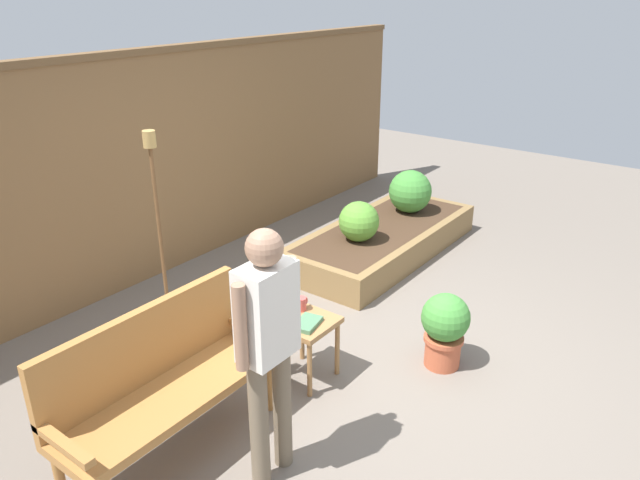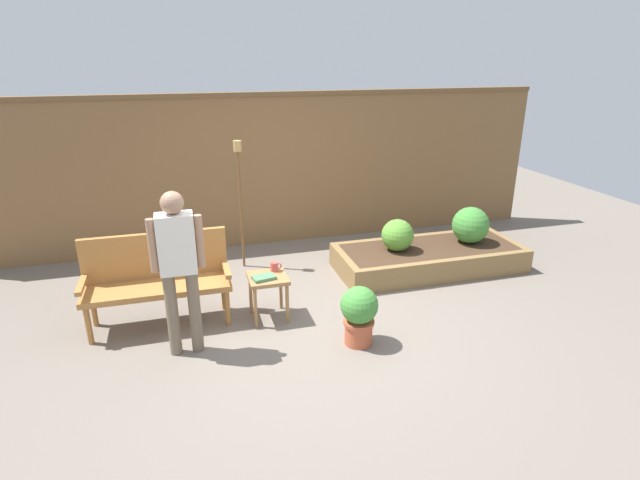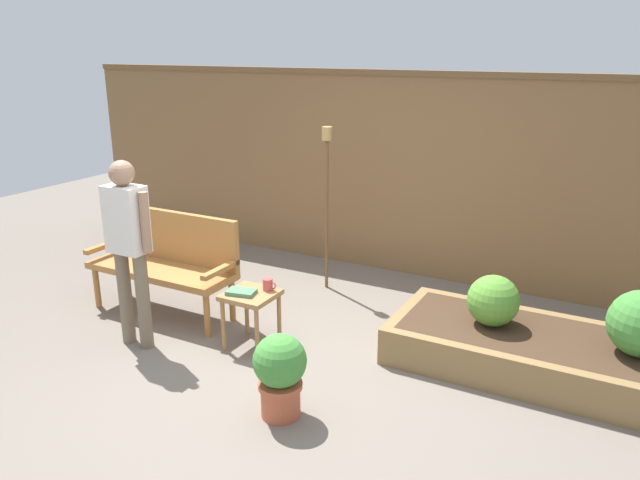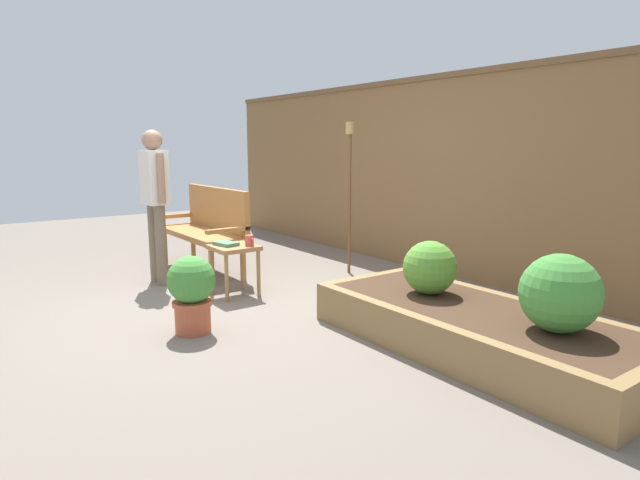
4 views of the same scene
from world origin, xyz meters
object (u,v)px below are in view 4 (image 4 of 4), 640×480
(garden_bench, at_px, (208,223))
(potted_boxwood, at_px, (192,290))
(side_table, at_px, (234,254))
(person_by_bench, at_px, (155,193))
(shrub_far_corner, at_px, (560,293))
(book_on_table, at_px, (226,244))
(tiki_torch, at_px, (350,171))
(cup_on_table, at_px, (250,240))
(shrub_near_bench, at_px, (430,268))

(garden_bench, xyz_separation_m, potted_boxwood, (1.84, -0.98, -0.21))
(side_table, bearing_deg, person_by_bench, -153.59)
(shrub_far_corner, bearing_deg, book_on_table, -164.74)
(garden_bench, distance_m, potted_boxwood, 2.09)
(tiki_torch, bearing_deg, potted_boxwood, -69.75)
(book_on_table, xyz_separation_m, shrub_far_corner, (2.87, 0.78, 0.04))
(side_table, xyz_separation_m, cup_on_table, (0.10, 0.11, 0.13))
(garden_bench, distance_m, tiki_torch, 1.70)
(book_on_table, distance_m, potted_boxwood, 1.05)
(shrub_far_corner, relative_size, person_by_bench, 0.31)
(cup_on_table, distance_m, tiki_torch, 1.48)
(book_on_table, relative_size, tiki_torch, 0.14)
(book_on_table, bearing_deg, shrub_near_bench, 11.28)
(book_on_table, xyz_separation_m, person_by_bench, (-0.81, -0.37, 0.44))
(shrub_far_corner, height_order, tiki_torch, tiki_torch)
(cup_on_table, relative_size, shrub_near_bench, 0.30)
(potted_boxwood, height_order, person_by_bench, person_by_bench)
(book_on_table, bearing_deg, side_table, 36.85)
(cup_on_table, bearing_deg, book_on_table, -130.54)
(garden_bench, relative_size, potted_boxwood, 2.43)
(garden_bench, relative_size, book_on_table, 6.33)
(book_on_table, xyz_separation_m, shrub_near_bench, (1.83, 0.78, 0.01))
(potted_boxwood, bearing_deg, book_on_table, 139.31)
(person_by_bench, bearing_deg, shrub_near_bench, 23.56)
(side_table, xyz_separation_m, shrub_near_bench, (1.78, 0.73, 0.11))
(potted_boxwood, height_order, shrub_far_corner, shrub_far_corner)
(side_table, bearing_deg, shrub_far_corner, 14.44)
(potted_boxwood, xyz_separation_m, shrub_near_bench, (1.04, 1.46, 0.17))
(cup_on_table, bearing_deg, shrub_far_corner, 12.66)
(garden_bench, bearing_deg, shrub_far_corner, 7.08)
(side_table, relative_size, tiki_torch, 0.29)
(shrub_near_bench, bearing_deg, person_by_bench, -156.44)
(shrub_near_bench, relative_size, tiki_torch, 0.24)
(cup_on_table, relative_size, book_on_table, 0.53)
(cup_on_table, height_order, book_on_table, cup_on_table)
(garden_bench, xyz_separation_m, person_by_bench, (0.23, -0.67, 0.39))
(cup_on_table, relative_size, potted_boxwood, 0.20)
(tiki_torch, bearing_deg, garden_bench, -130.34)
(cup_on_table, height_order, shrub_near_bench, shrub_near_bench)
(cup_on_table, relative_size, tiki_torch, 0.07)
(tiki_torch, bearing_deg, shrub_far_corner, -14.10)
(shrub_far_corner, bearing_deg, person_by_bench, -162.59)
(cup_on_table, xyz_separation_m, person_by_bench, (-0.96, -0.54, 0.40))
(cup_on_table, height_order, potted_boxwood, potted_boxwood)
(potted_boxwood, xyz_separation_m, shrub_far_corner, (2.08, 1.46, 0.21))
(side_table, distance_m, potted_boxwood, 1.05)
(cup_on_table, xyz_separation_m, tiki_torch, (-0.16, 1.34, 0.61))
(garden_bench, relative_size, shrub_near_bench, 3.56)
(book_on_table, xyz_separation_m, tiki_torch, (-0.02, 1.51, 0.64))
(side_table, height_order, shrub_near_bench, shrub_near_bench)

